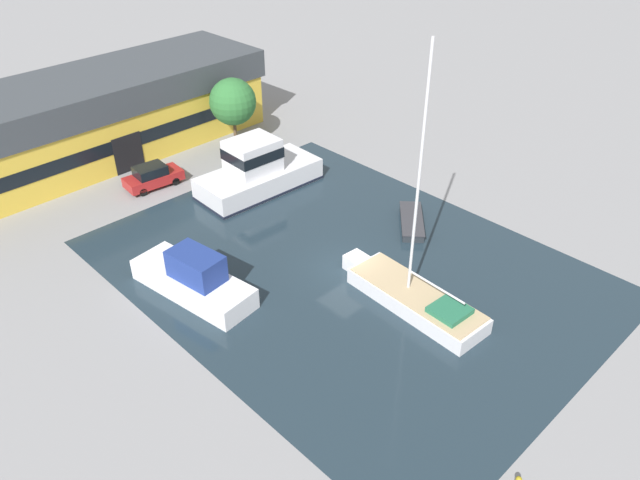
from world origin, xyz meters
name	(u,v)px	position (x,y,z in m)	size (l,w,h in m)	color
ground_plane	(345,268)	(0.00, 0.00, 0.00)	(440.00, 440.00, 0.00)	gray
water_canal	(345,268)	(0.00, 0.00, 0.00)	(21.88, 29.04, 0.01)	#1E2D38
warehouse_building	(96,116)	(-2.74, 24.67, 3.25)	(27.99, 9.33, 6.41)	gold
quay_tree_near_building	(233,102)	(5.95, 18.37, 3.84)	(3.77, 3.77, 5.73)	brown
parked_car	(153,176)	(-2.76, 16.98, 0.83)	(4.32, 2.19, 1.68)	maroon
sailboat_moored	(414,296)	(0.19, -5.05, 0.65)	(3.05, 9.53, 14.68)	silver
motor_cruiser	(257,172)	(2.50, 11.29, 1.43)	(9.27, 4.25, 3.98)	silver
small_dinghy	(412,222)	(6.66, 0.28, 0.30)	(4.23, 4.02, 0.58)	#23282D
cabin_boat	(194,279)	(-7.87, 4.25, 1.01)	(3.68, 8.00, 2.86)	white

